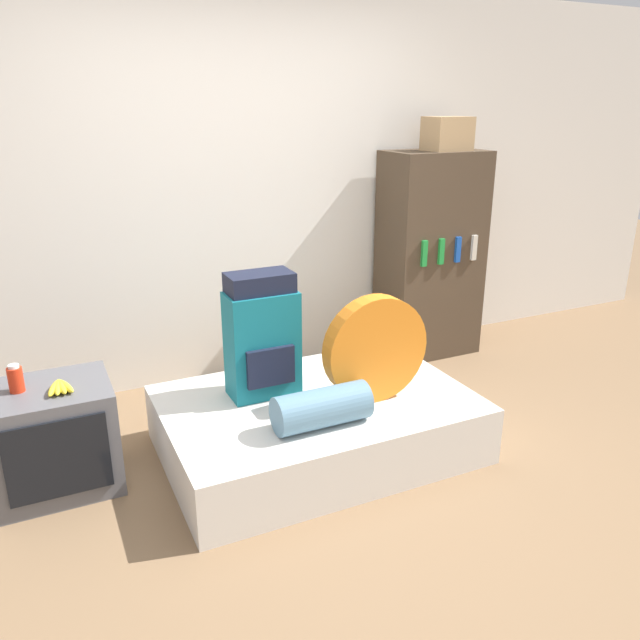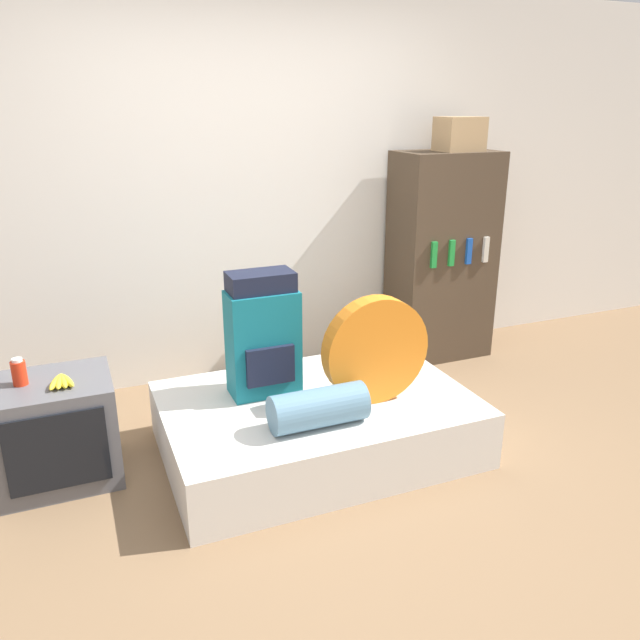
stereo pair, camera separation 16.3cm
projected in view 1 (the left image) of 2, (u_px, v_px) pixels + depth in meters
The scene contains 11 objects.
ground_plane at pixel (351, 493), 3.13m from camera, with size 16.00×16.00×0.00m, color #846647.
wall_back at pixel (232, 190), 4.17m from camera, with size 8.00×0.05×2.60m.
bed at pixel (317, 424), 3.48m from camera, with size 1.66×1.12×0.32m.
backpack at pixel (262, 337), 3.37m from camera, with size 0.38×0.25×0.69m.
tent_bag at pixel (375, 349), 3.33m from camera, with size 0.58×0.11×0.58m.
sleeping_roll at pixel (322, 408), 3.10m from camera, with size 0.49×0.20×0.20m.
television at pixel (55, 438), 3.11m from camera, with size 0.58×0.50×0.55m.
canister at pixel (16, 379), 2.97m from camera, with size 0.07×0.07×0.14m.
banana_bunch at pixel (60, 387), 2.99m from camera, with size 0.14×0.18×0.04m.
bookshelf at pixel (430, 255), 4.69m from camera, with size 0.73×0.46×1.53m.
cardboard_box at pixel (447, 134), 4.38m from camera, with size 0.30×0.24×0.23m.
Camera 1 is at (-1.29, -2.34, 1.86)m, focal length 35.00 mm.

